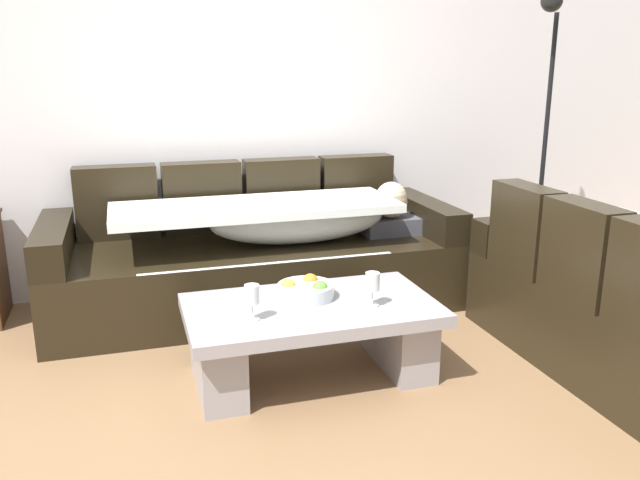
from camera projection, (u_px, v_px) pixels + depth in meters
name	position (u px, v px, depth m)	size (l,w,h in m)	color
ground_plane	(294.00, 450.00, 2.58)	(14.00, 14.00, 0.00)	olive
back_wall	(208.00, 86.00, 4.21)	(9.00, 0.10, 2.70)	white
couch_along_wall	(261.00, 255.00, 4.06)	(2.49, 0.92, 0.88)	black
couch_near_window	(636.00, 307.00, 3.18)	(0.92, 1.74, 0.88)	black
coffee_table	(311.00, 331.00, 3.13)	(1.20, 0.68, 0.38)	#9B969B
fruit_bowl	(306.00, 290.00, 3.17)	(0.28, 0.28, 0.10)	silver
wine_glass_near_left	(252.00, 296.00, 2.87)	(0.07, 0.07, 0.17)	silver
wine_glass_near_right	(372.00, 283.00, 3.04)	(0.07, 0.07, 0.17)	silver
floor_lamp	(544.00, 121.00, 4.38)	(0.33, 0.31, 1.95)	black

